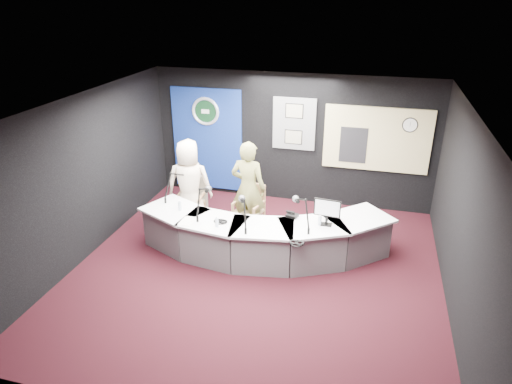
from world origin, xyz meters
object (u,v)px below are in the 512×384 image
(person_man, at_px, (189,184))
(armchair_right, at_px, (249,211))
(broadcast_desk, at_px, (261,236))
(armchair_left, at_px, (191,203))
(person_woman, at_px, (248,189))

(person_man, bearing_deg, armchair_right, 165.72)
(broadcast_desk, height_order, armchair_right, armchair_right)
(armchair_left, relative_size, person_man, 0.54)
(armchair_left, bearing_deg, armchair_right, -5.32)
(broadcast_desk, bearing_deg, person_woman, 119.99)
(armchair_left, relative_size, armchair_right, 1.03)
(person_man, xyz_separation_m, person_woman, (1.19, -0.01, 0.04))
(armchair_left, bearing_deg, person_man, 0.00)
(broadcast_desk, xyz_separation_m, person_woman, (-0.43, 0.74, 0.55))
(armchair_right, relative_size, person_woman, 0.50)
(person_woman, bearing_deg, armchair_left, 5.08)
(armchair_right, xyz_separation_m, person_man, (-1.19, 0.01, 0.42))
(armchair_left, height_order, person_man, person_man)
(armchair_right, height_order, person_man, person_man)
(armchair_left, height_order, person_woman, person_woman)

